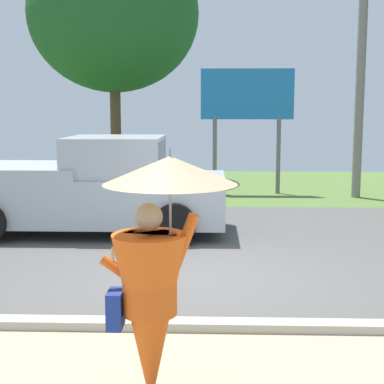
{
  "coord_description": "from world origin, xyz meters",
  "views": [
    {
      "loc": [
        0.14,
        -8.16,
        2.44
      ],
      "look_at": [
        -0.18,
        1.0,
        1.1
      ],
      "focal_mm": 54.38,
      "sensor_mm": 36.0,
      "label": 1
    }
  ],
  "objects_px": {
    "utility_pole": "(361,73)",
    "tree_left_far": "(114,14)",
    "roadside_billboard": "(247,103)",
    "pickup_truck": "(92,189)",
    "monk_pedestrian": "(155,274)"
  },
  "relations": [
    {
      "from": "roadside_billboard",
      "to": "pickup_truck",
      "type": "bearing_deg",
      "value": -121.66
    },
    {
      "from": "utility_pole",
      "to": "roadside_billboard",
      "type": "relative_size",
      "value": 1.8
    },
    {
      "from": "monk_pedestrian",
      "to": "roadside_billboard",
      "type": "distance_m",
      "value": 12.18
    },
    {
      "from": "utility_pole",
      "to": "tree_left_far",
      "type": "height_order",
      "value": "tree_left_far"
    },
    {
      "from": "utility_pole",
      "to": "tree_left_far",
      "type": "xyz_separation_m",
      "value": [
        -7.22,
        4.01,
        2.17
      ]
    },
    {
      "from": "roadside_billboard",
      "to": "tree_left_far",
      "type": "bearing_deg",
      "value": 141.74
    },
    {
      "from": "monk_pedestrian",
      "to": "tree_left_far",
      "type": "height_order",
      "value": "tree_left_far"
    },
    {
      "from": "pickup_truck",
      "to": "monk_pedestrian",
      "type": "bearing_deg",
      "value": -68.83
    },
    {
      "from": "pickup_truck",
      "to": "roadside_billboard",
      "type": "height_order",
      "value": "roadside_billboard"
    },
    {
      "from": "monk_pedestrian",
      "to": "pickup_truck",
      "type": "relative_size",
      "value": 0.41
    },
    {
      "from": "utility_pole",
      "to": "roadside_billboard",
      "type": "distance_m",
      "value": 3.12
    },
    {
      "from": "monk_pedestrian",
      "to": "utility_pole",
      "type": "relative_size",
      "value": 0.34
    },
    {
      "from": "monk_pedestrian",
      "to": "tree_left_far",
      "type": "relative_size",
      "value": 0.26
    },
    {
      "from": "roadside_billboard",
      "to": "tree_left_far",
      "type": "height_order",
      "value": "tree_left_far"
    },
    {
      "from": "pickup_truck",
      "to": "tree_left_far",
      "type": "xyz_separation_m",
      "value": [
        -0.96,
        8.73,
        4.62
      ]
    }
  ]
}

